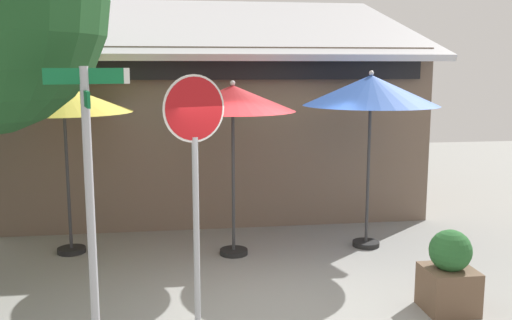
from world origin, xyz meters
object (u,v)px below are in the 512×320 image
at_px(patio_umbrella_mustard_left, 63,101).
at_px(patio_umbrella_royal_blue_right, 371,92).
at_px(sidewalk_planter, 449,274).
at_px(street_sign_post, 89,180).
at_px(stop_sign, 195,155).
at_px(patio_umbrella_crimson_center, 233,100).

relative_size(patio_umbrella_mustard_left, patio_umbrella_royal_blue_right, 0.95).
relative_size(patio_umbrella_royal_blue_right, sidewalk_planter, 2.84).
bearing_deg(street_sign_post, sidewalk_planter, 2.96).
relative_size(patio_umbrella_mustard_left, sidewalk_planter, 2.69).
height_order(stop_sign, patio_umbrella_crimson_center, stop_sign).
bearing_deg(stop_sign, sidewalk_planter, -1.16).
distance_m(street_sign_post, sidewalk_planter, 4.33).
xyz_separation_m(street_sign_post, patio_umbrella_crimson_center, (1.76, 2.68, 0.64)).
relative_size(patio_umbrella_crimson_center, patio_umbrella_royal_blue_right, 0.95).
xyz_separation_m(patio_umbrella_mustard_left, sidewalk_planter, (4.90, -2.91, -1.95)).
xyz_separation_m(patio_umbrella_mustard_left, patio_umbrella_royal_blue_right, (4.75, -0.34, 0.12)).
bearing_deg(patio_umbrella_mustard_left, sidewalk_planter, -30.70).
relative_size(stop_sign, patio_umbrella_crimson_center, 1.05).
distance_m(stop_sign, patio_umbrella_royal_blue_right, 3.85).
xyz_separation_m(patio_umbrella_crimson_center, sidewalk_planter, (2.35, -2.47, -1.96)).
relative_size(patio_umbrella_mustard_left, patio_umbrella_crimson_center, 1.00).
height_order(patio_umbrella_mustard_left, patio_umbrella_royal_blue_right, patio_umbrella_royal_blue_right).
bearing_deg(sidewalk_planter, stop_sign, 178.84).
height_order(patio_umbrella_royal_blue_right, sidewalk_planter, patio_umbrella_royal_blue_right).
bearing_deg(street_sign_post, patio_umbrella_crimson_center, 56.63).
xyz_separation_m(patio_umbrella_royal_blue_right, sidewalk_planter, (0.15, -2.57, -2.07)).
relative_size(street_sign_post, patio_umbrella_royal_blue_right, 1.02).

